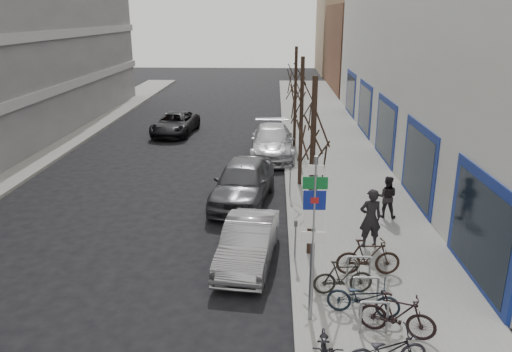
# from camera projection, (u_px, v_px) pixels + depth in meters

# --- Properties ---
(ground) EXTENTS (120.00, 120.00, 0.00)m
(ground) POSITION_uv_depth(u_px,v_px,m) (210.00, 322.00, 12.07)
(ground) COLOR black
(ground) RESTS_ON ground
(sidewalk_east) EXTENTS (5.00, 70.00, 0.15)m
(sidewalk_east) POSITION_uv_depth(u_px,v_px,m) (344.00, 186.00, 21.39)
(sidewalk_east) COLOR slate
(sidewalk_east) RESTS_ON ground
(brick_building_far) EXTENTS (12.00, 14.00, 8.00)m
(brick_building_far) POSITION_uv_depth(u_px,v_px,m) (394.00, 48.00, 48.38)
(brick_building_far) COLOR brown
(brick_building_far) RESTS_ON ground
(tan_building_far) EXTENTS (13.00, 12.00, 9.00)m
(tan_building_far) POSITION_uv_depth(u_px,v_px,m) (371.00, 36.00, 62.46)
(tan_building_far) COLOR #937A5B
(tan_building_far) RESTS_ON ground
(highway_sign_pole) EXTENTS (0.55, 0.10, 4.20)m
(highway_sign_pole) POSITION_uv_depth(u_px,v_px,m) (313.00, 231.00, 11.22)
(highway_sign_pole) COLOR gray
(highway_sign_pole) RESTS_ON ground
(bike_rack) EXTENTS (0.66, 2.26, 0.83)m
(bike_rack) POSITION_uv_depth(u_px,v_px,m) (366.00, 288.00, 12.30)
(bike_rack) COLOR gray
(bike_rack) RESTS_ON sidewalk_east
(tree_near) EXTENTS (1.80, 1.80, 5.50)m
(tree_near) POSITION_uv_depth(u_px,v_px,m) (314.00, 126.00, 14.04)
(tree_near) COLOR black
(tree_near) RESTS_ON ground
(tree_mid) EXTENTS (1.80, 1.80, 5.50)m
(tree_mid) POSITION_uv_depth(u_px,v_px,m) (302.00, 92.00, 20.21)
(tree_mid) COLOR black
(tree_mid) RESTS_ON ground
(tree_far) EXTENTS (1.80, 1.80, 5.50)m
(tree_far) POSITION_uv_depth(u_px,v_px,m) (296.00, 74.00, 26.39)
(tree_far) COLOR black
(tree_far) RESTS_ON ground
(meter_front) EXTENTS (0.10, 0.08, 1.27)m
(meter_front) POSITION_uv_depth(u_px,v_px,m) (295.00, 236.00, 14.56)
(meter_front) COLOR gray
(meter_front) RESTS_ON sidewalk_east
(meter_mid) EXTENTS (0.10, 0.08, 1.27)m
(meter_mid) POSITION_uv_depth(u_px,v_px,m) (290.00, 178.00, 19.79)
(meter_mid) COLOR gray
(meter_mid) RESTS_ON sidewalk_east
(meter_back) EXTENTS (0.10, 0.08, 1.27)m
(meter_back) POSITION_uv_depth(u_px,v_px,m) (287.00, 143.00, 25.02)
(meter_back) COLOR gray
(meter_back) RESTS_ON sidewalk_east
(bike_near_left) EXTENTS (0.58, 1.71, 1.03)m
(bike_near_left) POSITION_uv_depth(u_px,v_px,m) (326.00, 349.00, 10.04)
(bike_near_left) COLOR black
(bike_near_left) RESTS_ON sidewalk_east
(bike_near_right) EXTENTS (1.81, 1.08, 1.06)m
(bike_near_right) POSITION_uv_depth(u_px,v_px,m) (397.00, 314.00, 11.19)
(bike_near_right) COLOR black
(bike_near_right) RESTS_ON sidewalk_east
(bike_mid_curb) EXTENTS (1.83, 0.91, 1.07)m
(bike_mid_curb) POSITION_uv_depth(u_px,v_px,m) (364.00, 295.00, 11.96)
(bike_mid_curb) COLOR black
(bike_mid_curb) RESTS_ON sidewalk_east
(bike_mid_inner) EXTENTS (1.63, 0.65, 0.96)m
(bike_mid_inner) POSITION_uv_depth(u_px,v_px,m) (343.00, 277.00, 12.89)
(bike_mid_inner) COLOR black
(bike_mid_inner) RESTS_ON sidewalk_east
(bike_far_curb) EXTENTS (1.79, 0.84, 1.05)m
(bike_far_curb) POSITION_uv_depth(u_px,v_px,m) (387.00, 348.00, 10.08)
(bike_far_curb) COLOR black
(bike_far_curb) RESTS_ON sidewalk_east
(bike_far_inner) EXTENTS (1.83, 0.61, 1.10)m
(bike_far_inner) POSITION_uv_depth(u_px,v_px,m) (368.00, 257.00, 13.81)
(bike_far_inner) COLOR black
(bike_far_inner) RESTS_ON sidewalk_east
(parked_car_front) EXTENTS (1.87, 4.19, 1.34)m
(parked_car_front) POSITION_uv_depth(u_px,v_px,m) (248.00, 243.00, 14.74)
(parked_car_front) COLOR #949398
(parked_car_front) RESTS_ON ground
(parked_car_mid) EXTENTS (2.68, 5.26, 1.72)m
(parked_car_mid) POSITION_uv_depth(u_px,v_px,m) (243.00, 182.00, 19.50)
(parked_car_mid) COLOR #434448
(parked_car_mid) RESTS_ON ground
(parked_car_back) EXTENTS (2.28, 5.48, 1.58)m
(parked_car_back) POSITION_uv_depth(u_px,v_px,m) (272.00, 142.00, 25.83)
(parked_car_back) COLOR #B8B9BE
(parked_car_back) RESTS_ON ground
(lane_car) EXTENTS (2.62, 4.96, 1.33)m
(lane_car) POSITION_uv_depth(u_px,v_px,m) (175.00, 124.00, 30.78)
(lane_car) COLOR black
(lane_car) RESTS_ON ground
(pedestrian_near) EXTENTS (0.75, 0.54, 1.91)m
(pedestrian_near) POSITION_uv_depth(u_px,v_px,m) (370.00, 218.00, 15.38)
(pedestrian_near) COLOR black
(pedestrian_near) RESTS_ON sidewalk_east
(pedestrian_far) EXTENTS (0.65, 0.51, 1.55)m
(pedestrian_far) POSITION_uv_depth(u_px,v_px,m) (387.00, 196.00, 17.72)
(pedestrian_far) COLOR black
(pedestrian_far) RESTS_ON sidewalk_east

